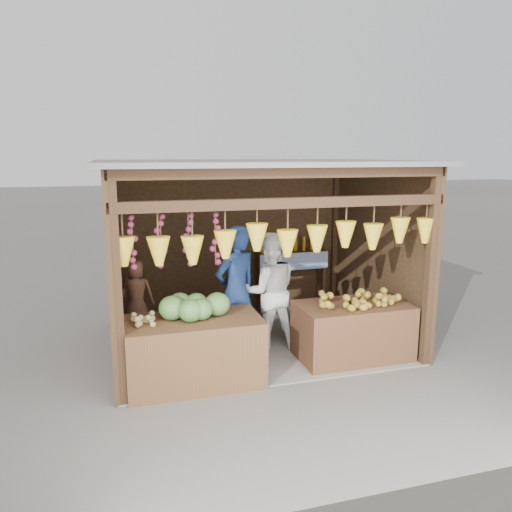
{
  "coord_description": "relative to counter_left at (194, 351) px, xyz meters",
  "views": [
    {
      "loc": [
        -1.95,
        -6.78,
        2.74
      ],
      "look_at": [
        -0.0,
        -0.1,
        1.32
      ],
      "focal_mm": 35.0,
      "sensor_mm": 36.0,
      "label": 1
    }
  ],
  "objects": [
    {
      "name": "melon_pile",
      "position": [
        -0.01,
        0.06,
        0.57
      ],
      "size": [
        1.0,
        0.5,
        0.32
      ],
      "primitive_type": null,
      "color": "#124414",
      "rests_on": "counter_left"
    },
    {
      "name": "vendor_seated",
      "position": [
        -0.59,
        1.37,
        0.39
      ],
      "size": [
        0.55,
        0.44,
        0.97
      ],
      "primitive_type": "imported",
      "rotation": [
        0.0,
        0.0,
        2.82
      ],
      "color": "brown",
      "rests_on": "stool"
    },
    {
      "name": "counter_left",
      "position": [
        0.0,
        0.0,
        0.0
      ],
      "size": [
        1.61,
        0.85,
        0.82
      ],
      "primitive_type": "cube",
      "color": "#473017",
      "rests_on": "ground"
    },
    {
      "name": "mango_pile",
      "position": [
        2.26,
        0.11,
        0.47
      ],
      "size": [
        1.4,
        0.64,
        0.22
      ],
      "primitive_type": null,
      "color": "#B85F18",
      "rests_on": "counter_right"
    },
    {
      "name": "man_standing",
      "position": [
        0.7,
        0.69,
        0.5
      ],
      "size": [
        0.78,
        0.67,
        1.82
      ],
      "primitive_type": "imported",
      "rotation": [
        0.0,
        0.0,
        3.56
      ],
      "color": "navy",
      "rests_on": "ground"
    },
    {
      "name": "back_shelf",
      "position": [
        2.13,
        2.41,
        0.47
      ],
      "size": [
        1.25,
        0.32,
        1.32
      ],
      "color": "#382314",
      "rests_on": "ground"
    },
    {
      "name": "tanfruit_pile",
      "position": [
        -0.58,
        -0.02,
        0.47
      ],
      "size": [
        0.34,
        0.4,
        0.13
      ],
      "primitive_type": null,
      "color": "olive",
      "rests_on": "counter_left"
    },
    {
      "name": "counter_right",
      "position": [
        2.19,
        0.15,
        -0.02
      ],
      "size": [
        1.49,
        0.85,
        0.77
      ],
      "primitive_type": "cube",
      "color": "#482818",
      "rests_on": "ground"
    },
    {
      "name": "ground",
      "position": [
        1.08,
        1.13,
        -0.41
      ],
      "size": [
        80.0,
        80.0,
        0.0
      ],
      "primitive_type": "plane",
      "color": "#514F49",
      "rests_on": "ground"
    },
    {
      "name": "stall_structure",
      "position": [
        1.05,
        1.08,
        1.26
      ],
      "size": [
        4.3,
        3.3,
        2.66
      ],
      "color": "slate",
      "rests_on": "ground"
    },
    {
      "name": "woman_standing",
      "position": [
        1.21,
        0.81,
        0.44
      ],
      "size": [
        0.88,
        0.71,
        1.69
      ],
      "primitive_type": "imported",
      "rotation": [
        0.0,
        0.0,
        3.05
      ],
      "color": "silver",
      "rests_on": "ground"
    },
    {
      "name": "stool",
      "position": [
        -0.59,
        1.37,
        -0.25
      ],
      "size": [
        0.34,
        0.34,
        0.32
      ],
      "primitive_type": "cube",
      "color": "black",
      "rests_on": "ground"
    }
  ]
}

